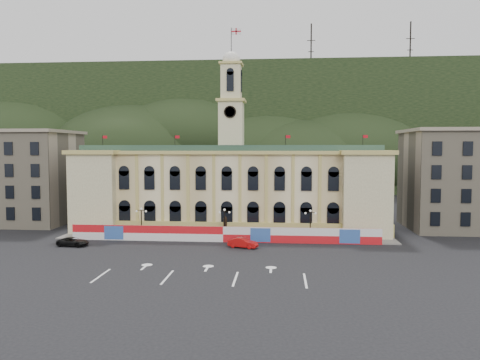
# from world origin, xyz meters

# --- Properties ---
(ground) EXTENTS (260.00, 260.00, 0.00)m
(ground) POSITION_xyz_m (0.00, 0.00, 0.00)
(ground) COLOR black
(ground) RESTS_ON ground
(lane_markings) EXTENTS (26.00, 10.00, 0.02)m
(lane_markings) POSITION_xyz_m (0.00, -5.00, 0.00)
(lane_markings) COLOR white
(lane_markings) RESTS_ON ground
(hill_ridge) EXTENTS (230.00, 80.00, 64.00)m
(hill_ridge) POSITION_xyz_m (0.03, 121.99, 19.48)
(hill_ridge) COLOR black
(hill_ridge) RESTS_ON ground
(city_hall) EXTENTS (56.20, 17.60, 37.10)m
(city_hall) POSITION_xyz_m (0.00, 27.63, 7.85)
(city_hall) COLOR beige
(city_hall) RESTS_ON ground
(side_building_left) EXTENTS (21.00, 17.00, 18.60)m
(side_building_left) POSITION_xyz_m (-43.00, 30.93, 9.33)
(side_building_left) COLOR tan
(side_building_left) RESTS_ON ground
(side_building_right) EXTENTS (21.00, 17.00, 18.60)m
(side_building_right) POSITION_xyz_m (43.00, 30.93, 9.33)
(side_building_right) COLOR tan
(side_building_right) RESTS_ON ground
(hoarding_fence) EXTENTS (50.00, 0.44, 2.50)m
(hoarding_fence) POSITION_xyz_m (0.06, 15.07, 1.25)
(hoarding_fence) COLOR red
(hoarding_fence) RESTS_ON ground
(pavement) EXTENTS (56.00, 5.50, 0.16)m
(pavement) POSITION_xyz_m (0.00, 17.75, 0.08)
(pavement) COLOR slate
(pavement) RESTS_ON ground
(statue) EXTENTS (1.40, 1.40, 3.72)m
(statue) POSITION_xyz_m (0.00, 18.00, 1.19)
(statue) COLOR #595651
(statue) RESTS_ON ground
(lamp_left) EXTENTS (1.96, 0.44, 5.15)m
(lamp_left) POSITION_xyz_m (-14.00, 17.00, 3.07)
(lamp_left) COLOR black
(lamp_left) RESTS_ON ground
(lamp_center) EXTENTS (1.96, 0.44, 5.15)m
(lamp_center) POSITION_xyz_m (0.00, 17.00, 3.07)
(lamp_center) COLOR black
(lamp_center) RESTS_ON ground
(lamp_right) EXTENTS (1.96, 0.44, 5.15)m
(lamp_right) POSITION_xyz_m (14.00, 17.00, 3.07)
(lamp_right) COLOR black
(lamp_right) RESTS_ON ground
(red_sedan) EXTENTS (4.20, 5.45, 1.49)m
(red_sedan) POSITION_xyz_m (3.52, 11.01, 0.75)
(red_sedan) COLOR #BA0D0D
(red_sedan) RESTS_ON ground
(black_suv) EXTENTS (3.33, 5.33, 1.34)m
(black_suv) POSITION_xyz_m (-22.67, 9.95, 0.67)
(black_suv) COLOR black
(black_suv) RESTS_ON ground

